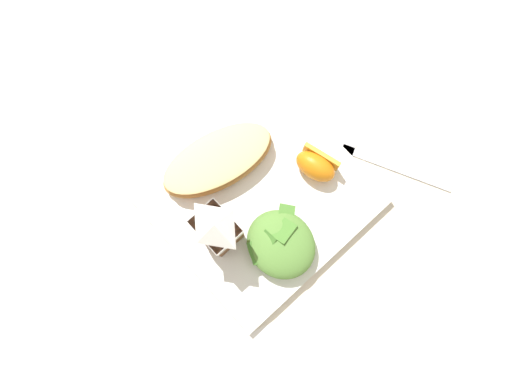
% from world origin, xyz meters
% --- Properties ---
extents(ground, '(3.00, 3.00, 0.00)m').
position_xyz_m(ground, '(0.00, 0.00, 0.00)').
color(ground, beige).
extents(white_plate, '(0.28, 0.28, 0.02)m').
position_xyz_m(white_plate, '(0.00, 0.00, 0.01)').
color(white_plate, white).
rests_on(white_plate, ground).
extents(cheesy_pizza_bread, '(0.12, 0.18, 0.04)m').
position_xyz_m(cheesy_pizza_bread, '(0.07, 0.01, 0.03)').
color(cheesy_pizza_bread, '#B77F42').
rests_on(cheesy_pizza_bread, white_plate).
extents(green_salad_pile, '(0.10, 0.10, 0.04)m').
position_xyz_m(green_salad_pile, '(-0.08, 0.02, 0.04)').
color(green_salad_pile, '#5B8E3D').
rests_on(green_salad_pile, white_plate).
extents(milk_carton, '(0.06, 0.04, 0.11)m').
position_xyz_m(milk_carton, '(-0.01, 0.08, 0.08)').
color(milk_carton, brown).
rests_on(milk_carton, white_plate).
extents(orange_wedge_front, '(0.07, 0.05, 0.04)m').
position_xyz_m(orange_wedge_front, '(-0.03, -0.09, 0.04)').
color(orange_wedge_front, orange).
rests_on(orange_wedge_front, white_plate).
extents(paper_napkin, '(0.14, 0.14, 0.00)m').
position_xyz_m(paper_napkin, '(-0.19, 0.16, 0.00)').
color(paper_napkin, white).
rests_on(paper_napkin, ground).
extents(metal_fork, '(0.18, 0.10, 0.01)m').
position_xyz_m(metal_fork, '(-0.09, -0.17, 0.00)').
color(metal_fork, silver).
rests_on(metal_fork, ground).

